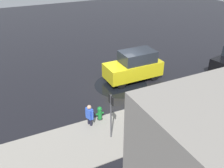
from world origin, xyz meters
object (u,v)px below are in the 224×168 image
at_px(pedestrian, 90,114).
at_px(sign_post, 111,110).
at_px(moving_hatchback, 134,66).
at_px(fire_hydrant, 100,113).

xyz_separation_m(pedestrian, sign_post, (-0.55, 1.35, 0.90)).
height_order(moving_hatchback, fire_hydrant, moving_hatchback).
bearing_deg(sign_post, moving_hatchback, -130.46).
bearing_deg(moving_hatchback, sign_post, 49.54).
distance_m(moving_hatchback, fire_hydrant, 5.19).
bearing_deg(pedestrian, moving_hatchback, -143.37).
height_order(fire_hydrant, sign_post, sign_post).
bearing_deg(fire_hydrant, moving_hatchback, -140.96).
relative_size(pedestrian, sign_post, 0.51).
xyz_separation_m(moving_hatchback, pedestrian, (4.65, 3.46, -0.34)).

